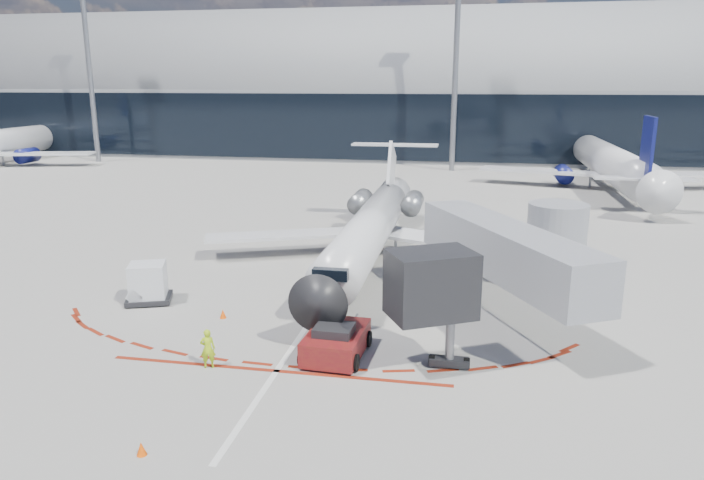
% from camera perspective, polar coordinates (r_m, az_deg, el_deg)
% --- Properties ---
extents(ground, '(260.00, 260.00, 0.00)m').
position_cam_1_polar(ground, '(36.03, -1.43, -3.88)').
color(ground, slate).
rests_on(ground, ground).
extents(apron_centerline, '(0.25, 40.00, 0.01)m').
position_cam_1_polar(apron_centerline, '(37.90, -0.80, -2.95)').
color(apron_centerline, silver).
rests_on(apron_centerline, ground).
extents(apron_stop_bar, '(14.00, 0.25, 0.01)m').
position_cam_1_polar(apron_stop_bar, '(25.70, -6.87, -11.73)').
color(apron_stop_bar, maroon).
rests_on(apron_stop_bar, ground).
extents(terminal_building, '(150.00, 24.15, 24.00)m').
position_cam_1_polar(terminal_building, '(98.75, 6.59, 12.63)').
color(terminal_building, gray).
rests_on(terminal_building, ground).
extents(jet_bridge, '(10.03, 15.20, 4.90)m').
position_cam_1_polar(jet_bridge, '(31.66, 14.96, -1.27)').
color(jet_bridge, '#94969C').
rests_on(jet_bridge, ground).
extents(light_mast_west, '(0.70, 0.70, 25.00)m').
position_cam_1_polar(light_mast_west, '(96.76, -22.74, 13.97)').
color(light_mast_west, gray).
rests_on(light_mast_west, ground).
extents(light_mast_centre, '(0.70, 0.70, 25.00)m').
position_cam_1_polar(light_mast_centre, '(81.51, 9.39, 15.00)').
color(light_mast_centre, gray).
rests_on(light_mast_centre, ground).
extents(regional_jet, '(22.05, 27.19, 6.81)m').
position_cam_1_polar(regional_jet, '(39.66, 1.75, 1.22)').
color(regional_jet, silver).
rests_on(regional_jet, ground).
extents(pushback_tug, '(2.59, 5.73, 1.47)m').
position_cam_1_polar(pushback_tug, '(26.56, -1.45, -9.20)').
color(pushback_tug, '#600D14').
rests_on(pushback_tug, ground).
extents(ramp_worker, '(0.69, 0.55, 1.65)m').
position_cam_1_polar(ramp_worker, '(26.13, -12.98, -9.59)').
color(ramp_worker, '#ACD516').
rests_on(ramp_worker, ground).
extents(uld_container, '(2.74, 2.54, 2.08)m').
position_cam_1_polar(uld_container, '(34.28, -18.05, -3.76)').
color(uld_container, black).
rests_on(uld_container, ground).
extents(safety_cone_left, '(0.32, 0.32, 0.45)m').
position_cam_1_polar(safety_cone_left, '(31.36, -11.65, -6.58)').
color(safety_cone_left, '#FF5205').
rests_on(safety_cone_left, ground).
extents(safety_cone_right, '(0.32, 0.32, 0.44)m').
position_cam_1_polar(safety_cone_right, '(21.39, -18.60, -17.54)').
color(safety_cone_right, '#FF5205').
rests_on(safety_cone_right, ground).
extents(bg_airliner_1, '(32.08, 33.96, 10.38)m').
position_cam_1_polar(bg_airliner_1, '(73.36, 22.63, 8.48)').
color(bg_airliner_1, silver).
rests_on(bg_airliner_1, ground).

